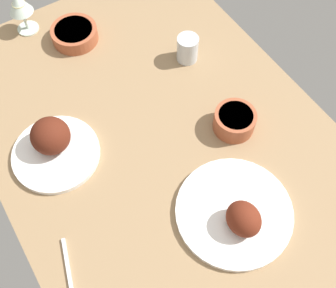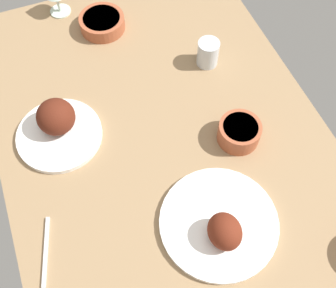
{
  "view_description": "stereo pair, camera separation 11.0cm",
  "coord_description": "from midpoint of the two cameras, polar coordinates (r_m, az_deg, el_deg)",
  "views": [
    {
      "loc": [
        47.36,
        -30.11,
        103.77
      ],
      "look_at": [
        0.0,
        0.0,
        6.0
      ],
      "focal_mm": 44.2,
      "sensor_mm": 36.0,
      "label": 1
    },
    {
      "loc": [
        52.31,
        -20.34,
        103.77
      ],
      "look_at": [
        0.0,
        0.0,
        6.0
      ],
      "focal_mm": 44.2,
      "sensor_mm": 36.0,
      "label": 2
    }
  ],
  "objects": [
    {
      "name": "dining_table",
      "position": [
        1.16,
        2.69,
        -1.21
      ],
      "size": [
        140.0,
        90.0,
        4.0
      ],
      "primitive_type": "cube",
      "color": "#937551",
      "rests_on": "ground"
    },
    {
      "name": "plate_center_main",
      "position": [
        1.05,
        10.29,
        -11.25
      ],
      "size": [
        29.75,
        29.75,
        9.4
      ],
      "color": "white",
      "rests_on": "dining_table"
    },
    {
      "name": "plate_far_side",
      "position": [
        1.16,
        -12.42,
        2.33
      ],
      "size": [
        23.85,
        23.85,
        10.97
      ],
      "color": "white",
      "rests_on": "dining_table"
    },
    {
      "name": "bowl_soup",
      "position": [
        1.41,
        -6.83,
        16.18
      ],
      "size": [
        14.74,
        14.74,
        4.54
      ],
      "color": "#A35133",
      "rests_on": "dining_table"
    },
    {
      "name": "bowl_cream",
      "position": [
        1.16,
        12.48,
        1.41
      ],
      "size": [
        11.69,
        11.69,
        6.07
      ],
      "color": "#A35133",
      "rests_on": "dining_table"
    },
    {
      "name": "water_tumbler",
      "position": [
        1.3,
        7.99,
        12.15
      ],
      "size": [
        6.63,
        6.63,
        8.49
      ],
      "primitive_type": "cylinder",
      "color": "silver",
      "rests_on": "dining_table"
    },
    {
      "name": "fork_loose",
      "position": [
        1.06,
        -13.6,
        -14.46
      ],
      "size": [
        16.73,
        5.7,
        0.8
      ],
      "primitive_type": "cube",
      "rotation": [
        0.0,
        0.0,
        2.86
      ],
      "color": "silver",
      "rests_on": "dining_table"
    }
  ]
}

